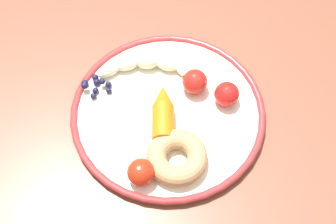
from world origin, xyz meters
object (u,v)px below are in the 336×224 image
carrot_orange (163,112)px  tomato_mid (228,95)px  blueberry_pile (96,84)px  plate (168,113)px  donut (177,157)px  dining_table (155,164)px  banana (147,65)px  tomato_near (141,172)px  tomato_far (195,82)px

carrot_orange → tomato_mid: (-0.03, -0.11, 0.00)m
blueberry_pile → plate: bearing=-144.3°
donut → dining_table: bearing=10.9°
banana → plate: bearing=171.0°
plate → donut: donut is taller
blueberry_pile → tomato_near: tomato_near is taller
carrot_orange → donut: size_ratio=1.11×
dining_table → banana: 0.17m
dining_table → banana: size_ratio=6.49×
carrot_orange → tomato_mid: size_ratio=2.52×
banana → blueberry_pile: 0.09m
donut → blueberry_pile: size_ratio=1.76×
tomato_far → dining_table: bearing=113.9°
banana → tomato_mid: size_ratio=3.69×
blueberry_pile → tomato_near: 0.19m
dining_table → plate: 0.11m
donut → tomato_near: (0.01, 0.06, 0.01)m
dining_table → plate: plate is taller
plate → tomato_near: bearing=129.4°
banana → carrot_orange: size_ratio=1.46×
tomato_mid → tomato_far: 0.06m
donut → tomato_mid: bearing=-69.1°
dining_table → tomato_near: 0.13m
donut → tomato_far: bearing=-44.4°
blueberry_pile → tomato_mid: (-0.14, -0.17, 0.01)m
plate → carrot_orange: size_ratio=3.07×
plate → donut: bearing=157.0°
donut → tomato_mid: size_ratio=2.28×
banana → blueberry_pile: size_ratio=2.86×
dining_table → blueberry_pile: bearing=12.7°
dining_table → blueberry_pile: (0.14, 0.03, 0.10)m
carrot_orange → tomato_far: tomato_far is taller
banana → tomato_near: (-0.17, 0.11, 0.01)m
dining_table → tomato_mid: bearing=-91.2°
dining_table → tomato_far: tomato_far is taller
plate → tomato_far: (0.02, -0.06, 0.02)m
carrot_orange → tomato_far: (0.02, -0.07, 0.00)m
dining_table → tomato_far: (0.05, -0.11, 0.12)m
carrot_orange → blueberry_pile: (0.11, 0.06, -0.01)m
carrot_orange → donut: (-0.08, 0.02, -0.00)m
tomato_mid → dining_table: bearing=88.8°
tomato_far → carrot_orange: bearing=105.6°
plate → banana: (0.09, -0.01, 0.02)m
tomato_near → tomato_mid: bearing=-76.9°
dining_table → carrot_orange: size_ratio=9.50×
plate → blueberry_pile: bearing=35.7°
tomato_mid → carrot_orange: bearing=74.2°
plate → banana: banana is taller
banana → tomato_near: 0.20m
tomato_near → tomato_far: (0.09, -0.16, -0.00)m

